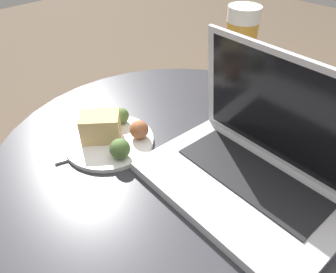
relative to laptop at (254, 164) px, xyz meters
name	(u,v)px	position (x,y,z in m)	size (l,w,h in m)	color
table	(181,186)	(-0.15, -0.02, -0.15)	(0.75, 0.75, 0.50)	#515156
laptop	(254,164)	(0.00, 0.00, 0.00)	(0.36, 0.24, 0.23)	silver
beer_glass	(238,57)	(-0.20, 0.22, 0.06)	(0.07, 0.07, 0.22)	gold
snack_plate	(111,134)	(-0.27, -0.10, -0.03)	(0.18, 0.18, 0.06)	white
fork	(104,148)	(-0.26, -0.13, -0.05)	(0.07, 0.16, 0.00)	silver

